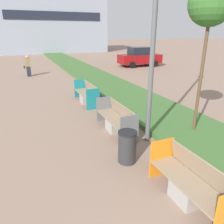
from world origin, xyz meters
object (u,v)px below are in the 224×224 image
at_px(bench_grey_frame, 116,121).
at_px(bench_teal_frame, 87,95).
at_px(litter_bin, 127,147).
at_px(pedestrian_walking, 28,66).
at_px(sapling_tree_near, 211,4).
at_px(parked_car_distant, 140,57).
at_px(bench_orange_frame, 190,185).

height_order(bench_grey_frame, bench_teal_frame, same).
bearing_deg(litter_bin, bench_grey_frame, 74.55).
distance_m(bench_teal_frame, pedestrian_walking, 8.52).
height_order(bench_grey_frame, sapling_tree_near, sapling_tree_near).
bearing_deg(bench_teal_frame, sapling_tree_near, -64.25).
relative_size(sapling_tree_near, parked_car_distant, 1.09).
bearing_deg(parked_car_distant, bench_teal_frame, -128.91).
bearing_deg(litter_bin, sapling_tree_near, 12.65).
xyz_separation_m(bench_grey_frame, pedestrian_walking, (-2.22, 11.73, 0.43)).
bearing_deg(pedestrian_walking, bench_teal_frame, -74.87).
bearing_deg(bench_grey_frame, parked_car_distant, 57.41).
height_order(bench_grey_frame, pedestrian_walking, pedestrian_walking).
bearing_deg(parked_car_distant, bench_grey_frame, -120.34).
xyz_separation_m(bench_orange_frame, bench_grey_frame, (0.00, 3.67, 0.01)).
bearing_deg(pedestrian_walking, bench_orange_frame, -81.81).
bearing_deg(parked_car_distant, sapling_tree_near, -110.64).
bearing_deg(bench_orange_frame, litter_bin, 106.43).
relative_size(bench_orange_frame, parked_car_distant, 0.45).
bearing_deg(bench_orange_frame, sapling_tree_near, 46.13).
height_order(litter_bin, parked_car_distant, parked_car_distant).
relative_size(bench_orange_frame, bench_teal_frame, 0.86).
bearing_deg(pedestrian_walking, parked_car_distant, 7.32).
distance_m(sapling_tree_near, pedestrian_walking, 14.12).
relative_size(sapling_tree_near, pedestrian_walking, 2.93).
distance_m(bench_teal_frame, litter_bin, 5.45).
bearing_deg(bench_grey_frame, bench_teal_frame, 89.99).
relative_size(bench_grey_frame, sapling_tree_near, 0.47).
xyz_separation_m(bench_grey_frame, litter_bin, (-0.52, -1.90, 0.07)).
xyz_separation_m(sapling_tree_near, parked_car_distant, (6.06, 14.35, -3.08)).
height_order(bench_orange_frame, bench_grey_frame, same).
bearing_deg(bench_grey_frame, pedestrian_walking, 100.71).
bearing_deg(sapling_tree_near, pedestrian_walking, 109.21).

